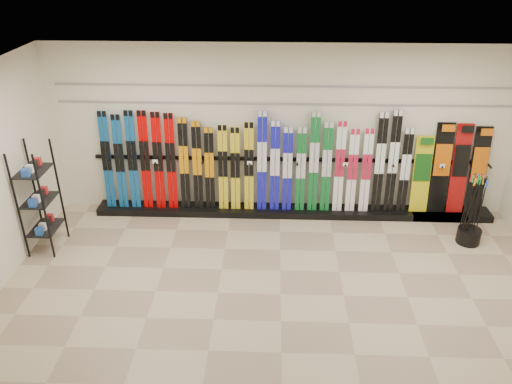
{
  "coord_description": "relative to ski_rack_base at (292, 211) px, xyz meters",
  "views": [
    {
      "loc": [
        -0.14,
        -5.6,
        4.51
      ],
      "look_at": [
        -0.38,
        1.0,
        1.1
      ],
      "focal_mm": 35.0,
      "sensor_mm": 36.0,
      "label": 1
    }
  ],
  "objects": [
    {
      "name": "ski_rack_base",
      "position": [
        0.0,
        0.0,
        0.0
      ],
      "size": [
        8.0,
        0.4,
        0.12
      ],
      "primitive_type": "cube",
      "color": "black",
      "rests_on": "floor"
    },
    {
      "name": "ski_poles",
      "position": [
        2.83,
        -0.81,
        0.55
      ],
      "size": [
        0.27,
        0.34,
        1.18
      ],
      "color": "black",
      "rests_on": "pole_bin"
    },
    {
      "name": "snowboards",
      "position": [
        2.71,
        0.08,
        0.82
      ],
      "size": [
        1.26,
        0.25,
        1.6
      ],
      "color": "gold",
      "rests_on": "ski_rack_base"
    },
    {
      "name": "accessory_rack",
      "position": [
        -3.97,
        -1.2,
        0.82
      ],
      "size": [
        0.4,
        0.6,
        1.75
      ],
      "primitive_type": "cube",
      "color": "black",
      "rests_on": "floor"
    },
    {
      "name": "slatwall_rail_1",
      "position": [
        -0.22,
        0.2,
        2.24
      ],
      "size": [
        7.6,
        0.02,
        0.03
      ],
      "primitive_type": "cube",
      "color": "gray",
      "rests_on": "back_wall"
    },
    {
      "name": "slatwall_rail_0",
      "position": [
        -0.22,
        0.2,
        1.94
      ],
      "size": [
        7.6,
        0.02,
        0.03
      ],
      "primitive_type": "cube",
      "color": "gray",
      "rests_on": "back_wall"
    },
    {
      "name": "back_wall",
      "position": [
        -0.22,
        0.22,
        1.44
      ],
      "size": [
        8.0,
        0.0,
        8.0
      ],
      "primitive_type": "plane",
      "rotation": [
        1.57,
        0.0,
        0.0
      ],
      "color": "beige",
      "rests_on": "floor"
    },
    {
      "name": "ceiling",
      "position": [
        -0.22,
        -2.28,
        2.94
      ],
      "size": [
        8.0,
        8.0,
        0.0
      ],
      "primitive_type": "plane",
      "rotation": [
        3.14,
        0.0,
        0.0
      ],
      "color": "silver",
      "rests_on": "back_wall"
    },
    {
      "name": "skis",
      "position": [
        -0.7,
        0.03,
        0.89
      ],
      "size": [
        5.36,
        0.18,
        1.83
      ],
      "color": "navy",
      "rests_on": "ski_rack_base"
    },
    {
      "name": "floor",
      "position": [
        -0.22,
        -2.28,
        -0.06
      ],
      "size": [
        8.0,
        8.0,
        0.0
      ],
      "primitive_type": "plane",
      "color": "gray",
      "rests_on": "ground"
    },
    {
      "name": "pole_bin",
      "position": [
        2.86,
        -0.82,
        0.07
      ],
      "size": [
        0.38,
        0.38,
        0.25
      ],
      "primitive_type": "cylinder",
      "color": "black",
      "rests_on": "floor"
    }
  ]
}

